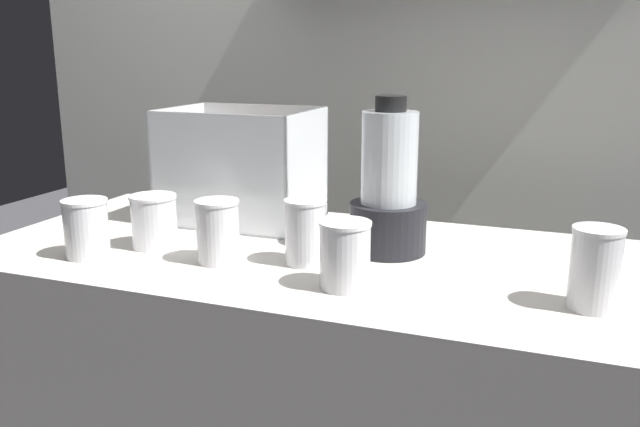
{
  "coord_description": "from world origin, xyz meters",
  "views": [
    {
      "loc": [
        0.45,
        -1.19,
        1.3
      ],
      "look_at": [
        0.0,
        0.0,
        0.98
      ],
      "focal_mm": 37.17,
      "sensor_mm": 36.0,
      "label": 1
    }
  ],
  "objects_px": {
    "carrot_display_bin": "(239,186)",
    "juice_cup_pomegranate_rightmost": "(595,272)",
    "juice_cup_mango_right": "(306,236)",
    "juice_cup_pomegranate_far_right": "(345,258)",
    "juice_cup_orange_far_left": "(87,231)",
    "juice_cup_pomegranate_left": "(154,224)",
    "juice_cup_mango_middle": "(218,236)",
    "blender_pitcher": "(389,192)"
  },
  "relations": [
    {
      "from": "blender_pitcher",
      "to": "juice_cup_orange_far_left",
      "type": "xyz_separation_m",
      "value": [
        -0.54,
        -0.24,
        -0.07
      ]
    },
    {
      "from": "juice_cup_mango_right",
      "to": "juice_cup_pomegranate_left",
      "type": "bearing_deg",
      "value": -178.58
    },
    {
      "from": "juice_cup_pomegranate_left",
      "to": "juice_cup_mango_right",
      "type": "bearing_deg",
      "value": 1.42
    },
    {
      "from": "juice_cup_orange_far_left",
      "to": "juice_cup_mango_middle",
      "type": "distance_m",
      "value": 0.26
    },
    {
      "from": "carrot_display_bin",
      "to": "juice_cup_pomegranate_rightmost",
      "type": "height_order",
      "value": "carrot_display_bin"
    },
    {
      "from": "juice_cup_mango_middle",
      "to": "juice_cup_orange_far_left",
      "type": "bearing_deg",
      "value": -166.33
    },
    {
      "from": "juice_cup_pomegranate_rightmost",
      "to": "juice_cup_mango_right",
      "type": "bearing_deg",
      "value": 174.54
    },
    {
      "from": "juice_cup_mango_right",
      "to": "juice_cup_pomegranate_far_right",
      "type": "distance_m",
      "value": 0.15
    },
    {
      "from": "juice_cup_orange_far_left",
      "to": "juice_cup_pomegranate_left",
      "type": "height_order",
      "value": "juice_cup_orange_far_left"
    },
    {
      "from": "juice_cup_pomegranate_far_right",
      "to": "blender_pitcher",
      "type": "bearing_deg",
      "value": 86.55
    },
    {
      "from": "juice_cup_pomegranate_left",
      "to": "juice_cup_mango_right",
      "type": "height_order",
      "value": "juice_cup_mango_right"
    },
    {
      "from": "juice_cup_pomegranate_far_right",
      "to": "juice_cup_pomegranate_rightmost",
      "type": "xyz_separation_m",
      "value": [
        0.39,
        0.05,
        0.01
      ]
    },
    {
      "from": "juice_cup_orange_far_left",
      "to": "juice_cup_mango_right",
      "type": "bearing_deg",
      "value": 14.92
    },
    {
      "from": "juice_cup_orange_far_left",
      "to": "juice_cup_pomegranate_left",
      "type": "xyz_separation_m",
      "value": [
        0.08,
        0.1,
        -0.0
      ]
    },
    {
      "from": "blender_pitcher",
      "to": "juice_cup_mango_middle",
      "type": "relative_size",
      "value": 2.57
    },
    {
      "from": "juice_cup_pomegranate_left",
      "to": "juice_cup_pomegranate_far_right",
      "type": "bearing_deg",
      "value": -11.31
    },
    {
      "from": "blender_pitcher",
      "to": "juice_cup_mango_right",
      "type": "relative_size",
      "value": 2.49
    },
    {
      "from": "juice_cup_mango_right",
      "to": "juice_cup_mango_middle",
      "type": "bearing_deg",
      "value": -163.12
    },
    {
      "from": "juice_cup_orange_far_left",
      "to": "juice_cup_pomegranate_rightmost",
      "type": "height_order",
      "value": "juice_cup_pomegranate_rightmost"
    },
    {
      "from": "juice_cup_orange_far_left",
      "to": "juice_cup_mango_middle",
      "type": "relative_size",
      "value": 0.95
    },
    {
      "from": "juice_cup_pomegranate_far_right",
      "to": "juice_cup_pomegranate_rightmost",
      "type": "bearing_deg",
      "value": 7.03
    },
    {
      "from": "carrot_display_bin",
      "to": "juice_cup_pomegranate_far_right",
      "type": "height_order",
      "value": "carrot_display_bin"
    },
    {
      "from": "juice_cup_pomegranate_left",
      "to": "juice_cup_mango_middle",
      "type": "height_order",
      "value": "juice_cup_mango_middle"
    },
    {
      "from": "carrot_display_bin",
      "to": "juice_cup_pomegranate_rightmost",
      "type": "bearing_deg",
      "value": -21.2
    },
    {
      "from": "juice_cup_pomegranate_rightmost",
      "to": "carrot_display_bin",
      "type": "bearing_deg",
      "value": 158.8
    },
    {
      "from": "blender_pitcher",
      "to": "juice_cup_mango_middle",
      "type": "bearing_deg",
      "value": -147.94
    },
    {
      "from": "carrot_display_bin",
      "to": "juice_cup_pomegranate_far_right",
      "type": "relative_size",
      "value": 2.91
    },
    {
      "from": "carrot_display_bin",
      "to": "blender_pitcher",
      "type": "xyz_separation_m",
      "value": [
        0.4,
        -0.12,
        0.04
      ]
    },
    {
      "from": "blender_pitcher",
      "to": "juice_cup_mango_middle",
      "type": "distance_m",
      "value": 0.34
    },
    {
      "from": "blender_pitcher",
      "to": "juice_cup_pomegranate_rightmost",
      "type": "relative_size",
      "value": 2.36
    },
    {
      "from": "blender_pitcher",
      "to": "juice_cup_mango_right",
      "type": "bearing_deg",
      "value": -133.82
    },
    {
      "from": "juice_cup_pomegranate_left",
      "to": "juice_cup_mango_right",
      "type": "distance_m",
      "value": 0.33
    },
    {
      "from": "juice_cup_pomegranate_left",
      "to": "juice_cup_mango_right",
      "type": "xyz_separation_m",
      "value": [
        0.33,
        0.01,
        0.01
      ]
    },
    {
      "from": "juice_cup_mango_right",
      "to": "juice_cup_pomegranate_far_right",
      "type": "bearing_deg",
      "value": -41.08
    },
    {
      "from": "juice_cup_pomegranate_left",
      "to": "carrot_display_bin",
      "type": "bearing_deg",
      "value": 77.07
    },
    {
      "from": "juice_cup_pomegranate_left",
      "to": "juice_cup_pomegranate_rightmost",
      "type": "distance_m",
      "value": 0.84
    },
    {
      "from": "blender_pitcher",
      "to": "juice_cup_orange_far_left",
      "type": "height_order",
      "value": "blender_pitcher"
    },
    {
      "from": "juice_cup_mango_middle",
      "to": "juice_cup_pomegranate_rightmost",
      "type": "distance_m",
      "value": 0.66
    },
    {
      "from": "carrot_display_bin",
      "to": "juice_cup_mango_middle",
      "type": "distance_m",
      "value": 0.32
    },
    {
      "from": "juice_cup_orange_far_left",
      "to": "juice_cup_pomegranate_left",
      "type": "bearing_deg",
      "value": 50.44
    },
    {
      "from": "blender_pitcher",
      "to": "juice_cup_pomegranate_rightmost",
      "type": "distance_m",
      "value": 0.42
    },
    {
      "from": "carrot_display_bin",
      "to": "juice_cup_pomegranate_left",
      "type": "xyz_separation_m",
      "value": [
        -0.06,
        -0.26,
        -0.03
      ]
    }
  ]
}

